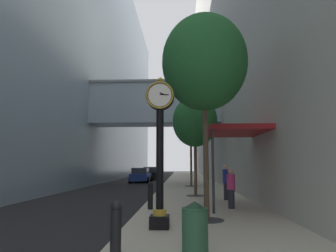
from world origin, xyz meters
TOP-DOWN VIEW (x-y plane):
  - ground_plane at (0.00, 27.00)m, footprint 110.00×110.00m
  - sidewalk_right at (2.59, 30.00)m, footprint 5.19×80.00m
  - building_block_left at (-10.97, 29.96)m, footprint 21.02×80.00m
  - building_block_right at (9.69, 30.00)m, footprint 9.00×80.00m
  - street_clock at (1.07, 6.27)m, footprint 0.84×0.55m
  - bollard_nearest at (0.43, 3.46)m, footprint 0.22×0.22m
  - bollard_third at (0.43, 9.84)m, footprint 0.22×0.22m
  - street_tree_near at (2.50, 7.52)m, footprint 2.91×2.91m
  - street_tree_mid_near at (2.50, 15.09)m, footprint 2.64×2.64m
  - street_tree_mid_far at (2.50, 22.66)m, footprint 2.78×2.78m
  - trash_bin at (1.95, 3.79)m, footprint 0.53×0.53m
  - pedestrian_walking at (3.96, 13.13)m, footprint 0.52×0.44m
  - pedestrian_by_clock at (3.72, 10.15)m, footprint 0.35×0.35m
  - storefront_awning at (3.95, 10.48)m, footprint 2.40×3.60m
  - car_blue_near at (-2.71, 30.04)m, footprint 2.10×4.28m
  - car_black_mid at (-2.20, 35.30)m, footprint 2.05×4.45m

SIDE VIEW (x-z plane):
  - ground_plane at x=0.00m, z-range 0.00..0.00m
  - sidewalk_right at x=2.59m, z-range 0.00..0.14m
  - trash_bin at x=1.95m, z-range 0.15..1.20m
  - bollard_nearest at x=0.43m, z-range 0.16..1.26m
  - bollard_third at x=0.43m, z-range 0.16..1.26m
  - car_blue_near at x=-2.71m, z-range -0.02..1.54m
  - car_black_mid at x=-2.20m, z-range -0.02..1.60m
  - pedestrian_by_clock at x=3.72m, z-range 0.18..1.80m
  - pedestrian_walking at x=3.96m, z-range 0.20..1.98m
  - street_clock at x=1.07m, z-range 0.35..4.73m
  - storefront_awning at x=3.95m, z-range 1.63..4.93m
  - street_tree_mid_near at x=2.50m, z-range 1.53..7.37m
  - street_tree_near at x=2.50m, z-range 1.92..8.86m
  - street_tree_mid_far at x=2.50m, z-range 2.06..9.15m
  - building_block_left at x=-10.97m, z-range -0.05..30.13m
  - building_block_right at x=9.69m, z-range 0.00..37.78m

